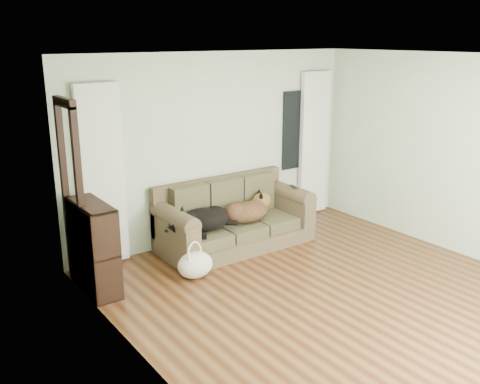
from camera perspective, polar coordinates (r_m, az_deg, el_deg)
floor at (r=6.10m, az=10.74°, el=-11.26°), size 5.00×5.00×0.00m
ceiling at (r=5.43m, az=12.23°, el=13.90°), size 5.00×5.00×0.00m
wall_back at (r=7.50m, az=-2.60°, el=4.81°), size 4.50×0.04×2.60m
wall_left at (r=4.33m, az=-9.53°, el=-4.15°), size 0.04×5.00×2.60m
wall_right at (r=7.40m, az=23.51°, el=3.29°), size 0.04×5.00×2.60m
curtain_left at (r=6.71m, az=-14.46°, el=1.61°), size 0.55×0.08×2.25m
curtain_right at (r=8.56m, az=7.89°, el=5.10°), size 0.55×0.08×2.25m
window_pane at (r=8.32m, az=5.96°, el=6.60°), size 0.50×0.03×1.20m
door_casing at (r=6.24m, az=-17.40°, el=-0.69°), size 0.07×0.60×2.10m
sofa at (r=7.28m, az=-0.46°, el=-2.45°), size 2.10×0.90×0.86m
dog_black_lab at (r=6.96m, az=-4.20°, el=-3.15°), size 0.79×0.63×0.30m
dog_shepherd at (r=7.33m, az=0.78°, el=-2.01°), size 0.73×0.56×0.30m
tv_remote at (r=7.64m, az=5.76°, el=0.57°), size 0.09×0.20×0.02m
tote_bag at (r=6.47m, az=-4.81°, el=-7.76°), size 0.49×0.40×0.32m
bookshelf at (r=6.24m, az=-15.31°, el=-5.87°), size 0.35×0.84×1.04m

